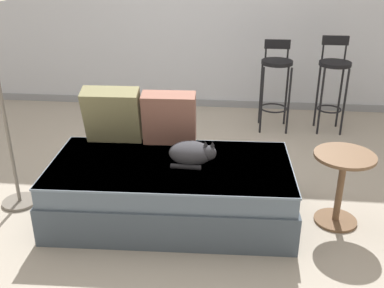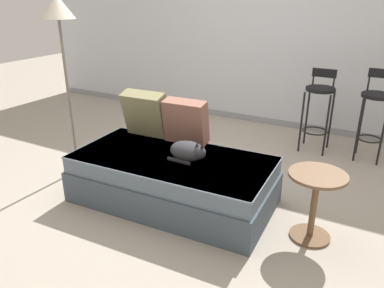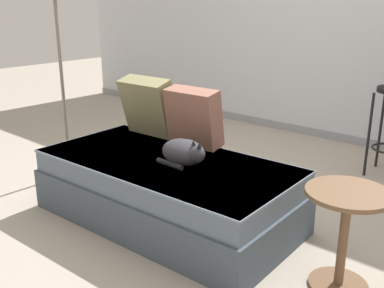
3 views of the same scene
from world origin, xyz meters
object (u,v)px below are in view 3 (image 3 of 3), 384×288
(throw_pillow_corner, at_px, (149,106))
(throw_pillow_middle, at_px, (194,117))
(side_table, at_px, (345,226))
(cat, at_px, (184,152))
(couch, at_px, (167,190))

(throw_pillow_corner, bearing_deg, throw_pillow_middle, 2.09)
(side_table, bearing_deg, throw_pillow_corner, 170.52)
(throw_pillow_corner, xyz_separation_m, side_table, (1.77, -0.30, -0.32))
(cat, relative_size, side_table, 0.62)
(throw_pillow_middle, xyz_separation_m, side_table, (1.32, -0.31, -0.31))
(couch, distance_m, cat, 0.35)
(throw_pillow_middle, xyz_separation_m, cat, (0.22, -0.35, -0.13))
(couch, relative_size, side_table, 3.26)
(throw_pillow_middle, bearing_deg, couch, -80.71)
(throw_pillow_middle, bearing_deg, cat, -57.72)
(couch, bearing_deg, cat, 3.67)
(throw_pillow_middle, relative_size, cat, 1.24)
(couch, xyz_separation_m, throw_pillow_middle, (-0.06, 0.36, 0.44))
(throw_pillow_corner, bearing_deg, cat, -26.18)
(throw_pillow_corner, height_order, cat, throw_pillow_corner)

